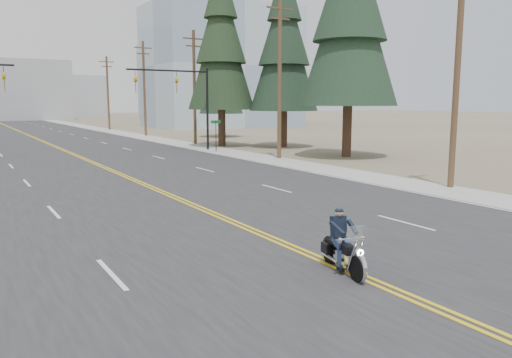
% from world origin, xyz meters
% --- Properties ---
extents(ground_plane, '(400.00, 400.00, 0.00)m').
position_xyz_m(ground_plane, '(0.00, 0.00, 0.00)').
color(ground_plane, '#776D56').
rests_on(ground_plane, ground).
extents(road, '(20.00, 200.00, 0.01)m').
position_xyz_m(road, '(0.00, 70.00, 0.01)').
color(road, '#303033').
rests_on(road, ground).
extents(sidewalk_right, '(3.00, 200.00, 0.01)m').
position_xyz_m(sidewalk_right, '(11.50, 70.00, 0.01)').
color(sidewalk_right, '#A5A5A0').
rests_on(sidewalk_right, ground).
extents(traffic_mast_right, '(7.10, 0.26, 7.00)m').
position_xyz_m(traffic_mast_right, '(8.98, 32.00, 4.94)').
color(traffic_mast_right, black).
rests_on(traffic_mast_right, ground).
extents(street_sign, '(0.90, 0.06, 2.62)m').
position_xyz_m(street_sign, '(10.80, 30.00, 1.80)').
color(street_sign, black).
rests_on(street_sign, ground).
extents(utility_pole_a, '(2.20, 0.30, 11.00)m').
position_xyz_m(utility_pole_a, '(12.50, 8.00, 5.73)').
color(utility_pole_a, brown).
rests_on(utility_pole_a, ground).
extents(utility_pole_b, '(2.20, 0.30, 11.50)m').
position_xyz_m(utility_pole_b, '(12.50, 23.00, 5.98)').
color(utility_pole_b, brown).
rests_on(utility_pole_b, ground).
extents(utility_pole_c, '(2.20, 0.30, 11.00)m').
position_xyz_m(utility_pole_c, '(12.50, 38.00, 5.73)').
color(utility_pole_c, brown).
rests_on(utility_pole_c, ground).
extents(utility_pole_d, '(2.20, 0.30, 11.50)m').
position_xyz_m(utility_pole_d, '(12.50, 53.00, 5.98)').
color(utility_pole_d, brown).
rests_on(utility_pole_d, ground).
extents(utility_pole_e, '(2.20, 0.30, 11.00)m').
position_xyz_m(utility_pole_e, '(12.50, 70.00, 5.73)').
color(utility_pole_e, brown).
rests_on(utility_pole_e, ground).
extents(glass_building, '(24.00, 16.00, 20.00)m').
position_xyz_m(glass_building, '(32.00, 70.00, 10.00)').
color(glass_building, '#9EB5CC').
rests_on(glass_building, ground).
extents(haze_bldg_b, '(18.00, 14.00, 14.00)m').
position_xyz_m(haze_bldg_b, '(8.00, 125.00, 7.00)').
color(haze_bldg_b, '#ADB2B7').
rests_on(haze_bldg_b, ground).
extents(haze_bldg_c, '(16.00, 12.00, 18.00)m').
position_xyz_m(haze_bldg_c, '(40.00, 110.00, 9.00)').
color(haze_bldg_c, '#B7BCC6').
rests_on(haze_bldg_c, ground).
extents(haze_bldg_e, '(14.00, 14.00, 12.00)m').
position_xyz_m(haze_bldg_e, '(25.00, 150.00, 6.00)').
color(haze_bldg_e, '#B7BCC6').
rests_on(haze_bldg_e, ground).
extents(motorcyclist, '(1.28, 2.12, 1.54)m').
position_xyz_m(motorcyclist, '(-0.13, 1.29, 0.77)').
color(motorcyclist, black).
rests_on(motorcyclist, ground).
extents(conifer_near, '(7.28, 7.28, 19.27)m').
position_xyz_m(conifer_near, '(17.57, 21.34, 11.07)').
color(conifer_near, '#382619').
rests_on(conifer_near, ground).
extents(conifer_mid, '(6.29, 6.29, 16.77)m').
position_xyz_m(conifer_mid, '(18.27, 30.94, 9.62)').
color(conifer_mid, '#382619').
rests_on(conifer_mid, ground).
extents(conifer_tall, '(6.24, 6.24, 17.33)m').
position_xyz_m(conifer_tall, '(13.80, 34.74, 9.95)').
color(conifer_tall, '#382619').
rests_on(conifer_tall, ground).
extents(conifer_far, '(5.23, 5.23, 14.01)m').
position_xyz_m(conifer_far, '(19.69, 46.32, 8.04)').
color(conifer_far, '#382619').
rests_on(conifer_far, ground).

